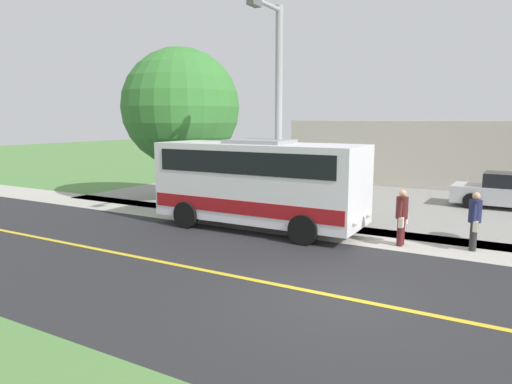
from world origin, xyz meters
TOP-DOWN VIEW (x-y plane):
  - ground_plane at (0.00, 0.00)m, footprint 120.00×120.00m
  - road_surface at (0.00, 0.00)m, footprint 8.00×100.00m
  - sidewalk at (-5.20, 0.00)m, footprint 2.40×100.00m
  - parking_lot_surface at (-12.40, 3.00)m, footprint 14.00×36.00m
  - road_centre_line at (0.00, 0.00)m, footprint 0.16×100.00m
  - shuttle_bus_front at (-4.52, -4.32)m, footprint 2.70×7.02m
  - pedestrian_with_bags at (-5.17, 2.15)m, footprint 0.72×0.34m
  - pedestrian_waiting at (-4.67, 0.28)m, footprint 0.72×0.34m
  - street_light_pole at (-4.86, -3.88)m, footprint 1.97×0.24m
  - parked_car_near at (-12.65, 2.96)m, footprint 2.10×4.44m
  - tree_curbside at (-7.40, -9.88)m, footprint 5.10×5.10m
  - commercial_building at (-21.40, 0.75)m, footprint 10.00×19.14m

SIDE VIEW (x-z plane):
  - ground_plane at x=0.00m, z-range 0.00..0.00m
  - sidewalk at x=-5.20m, z-range 0.00..0.01m
  - parking_lot_surface at x=-12.40m, z-range 0.00..0.01m
  - road_surface at x=0.00m, z-range 0.00..0.01m
  - road_centre_line at x=0.00m, z-range 0.01..0.01m
  - parked_car_near at x=-12.65m, z-range -0.04..1.41m
  - pedestrian_waiting at x=-4.67m, z-range 0.06..1.69m
  - pedestrian_with_bags at x=-5.17m, z-range 0.06..1.69m
  - shuttle_bus_front at x=-4.52m, z-range 0.15..3.10m
  - commercial_building at x=-21.40m, z-range 0.00..3.56m
  - street_light_pole at x=-4.86m, z-range 0.40..7.59m
  - tree_curbside at x=-7.40m, z-range 0.79..7.48m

